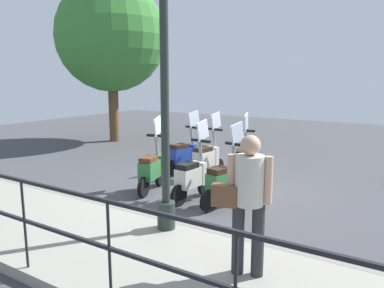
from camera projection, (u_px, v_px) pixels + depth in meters
ground_plane at (207, 189)px, 7.91m from camera, size 28.00×28.00×0.00m
promenade_walkway at (95, 240)px, 5.27m from camera, size 2.20×20.00×0.15m
fence_railing at (23, 206)px, 4.25m from camera, size 0.04×16.03×1.07m
lamp_post_near at (165, 84)px, 5.15m from camera, size 0.26×0.90×4.70m
pedestrian_with_bag at (247, 195)px, 4.07m from camera, size 0.43×0.62×1.59m
tree_large at (111, 37)px, 13.25m from camera, size 3.90×3.90×5.71m
scooter_near_0 at (225, 181)px, 6.79m from camera, size 1.21×0.51×1.54m
scooter_near_1 at (192, 176)px, 7.13m from camera, size 1.23×0.44×1.54m
scooter_near_2 at (152, 169)px, 7.71m from camera, size 1.21×0.51×1.54m
scooter_far_0 at (243, 161)px, 8.42m from camera, size 1.21×0.51×1.54m
scooter_far_1 at (207, 158)px, 8.72m from camera, size 1.23×0.45×1.54m
scooter_far_2 at (184, 155)px, 9.09m from camera, size 1.21×0.52×1.54m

